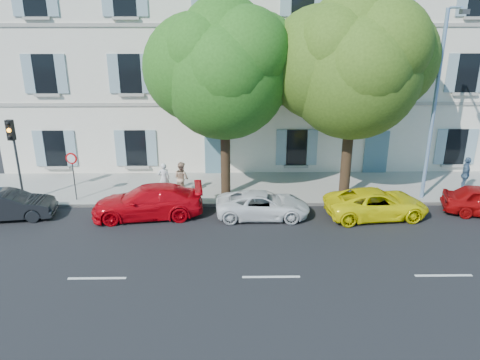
{
  "coord_description": "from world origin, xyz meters",
  "views": [
    {
      "loc": [
        -1.29,
        -18.02,
        8.65
      ],
      "look_at": [
        -0.99,
        2.0,
        1.4
      ],
      "focal_mm": 35.0,
      "sensor_mm": 36.0,
      "label": 1
    }
  ],
  "objects_px": {
    "car_yellow_supercar": "(376,203)",
    "pedestrian_b": "(181,178)",
    "car_dark_sedan": "(9,205)",
    "pedestrian_a": "(164,178)",
    "street_lamp": "(437,96)",
    "car_white_coupe": "(263,205)",
    "car_red_coupe": "(148,202)",
    "tree_left": "(225,76)",
    "pedestrian_c": "(466,175)",
    "tree_right": "(353,72)",
    "road_sign": "(72,166)",
    "traffic_light": "(13,143)"
  },
  "relations": [
    {
      "from": "tree_right",
      "to": "street_lamp",
      "type": "bearing_deg",
      "value": -4.74
    },
    {
      "from": "tree_left",
      "to": "traffic_light",
      "type": "distance_m",
      "value": 10.06
    },
    {
      "from": "street_lamp",
      "to": "pedestrian_a",
      "type": "distance_m",
      "value": 13.22
    },
    {
      "from": "car_red_coupe",
      "to": "car_white_coupe",
      "type": "relative_size",
      "value": 1.18
    },
    {
      "from": "car_yellow_supercar",
      "to": "pedestrian_a",
      "type": "height_order",
      "value": "pedestrian_a"
    },
    {
      "from": "car_red_coupe",
      "to": "car_white_coupe",
      "type": "xyz_separation_m",
      "value": [
        5.1,
        -0.12,
        -0.13
      ]
    },
    {
      "from": "car_dark_sedan",
      "to": "pedestrian_b",
      "type": "height_order",
      "value": "pedestrian_b"
    },
    {
      "from": "car_dark_sedan",
      "to": "pedestrian_a",
      "type": "height_order",
      "value": "pedestrian_a"
    },
    {
      "from": "car_dark_sedan",
      "to": "traffic_light",
      "type": "relative_size",
      "value": 0.98
    },
    {
      "from": "car_dark_sedan",
      "to": "car_yellow_supercar",
      "type": "height_order",
      "value": "car_dark_sedan"
    },
    {
      "from": "car_yellow_supercar",
      "to": "pedestrian_b",
      "type": "bearing_deg",
      "value": 68.06
    },
    {
      "from": "tree_right",
      "to": "pedestrian_c",
      "type": "bearing_deg",
      "value": 5.73
    },
    {
      "from": "street_lamp",
      "to": "pedestrian_a",
      "type": "bearing_deg",
      "value": 176.07
    },
    {
      "from": "tree_right",
      "to": "pedestrian_c",
      "type": "relative_size",
      "value": 5.23
    },
    {
      "from": "car_dark_sedan",
      "to": "pedestrian_a",
      "type": "relative_size",
      "value": 2.44
    },
    {
      "from": "pedestrian_c",
      "to": "car_red_coupe",
      "type": "bearing_deg",
      "value": 120.48
    },
    {
      "from": "street_lamp",
      "to": "pedestrian_a",
      "type": "xyz_separation_m",
      "value": [
        -12.52,
        0.86,
        -4.14
      ]
    },
    {
      "from": "tree_left",
      "to": "street_lamp",
      "type": "xyz_separation_m",
      "value": [
        9.5,
        -0.6,
        -0.84
      ]
    },
    {
      "from": "car_red_coupe",
      "to": "street_lamp",
      "type": "bearing_deg",
      "value": 90.53
    },
    {
      "from": "car_dark_sedan",
      "to": "street_lamp",
      "type": "bearing_deg",
      "value": -92.45
    },
    {
      "from": "car_dark_sedan",
      "to": "road_sign",
      "type": "height_order",
      "value": "road_sign"
    },
    {
      "from": "street_lamp",
      "to": "car_white_coupe",
      "type": "bearing_deg",
      "value": -168.08
    },
    {
      "from": "road_sign",
      "to": "pedestrian_c",
      "type": "xyz_separation_m",
      "value": [
        19.01,
        0.82,
        -0.8
      ]
    },
    {
      "from": "car_red_coupe",
      "to": "tree_right",
      "type": "xyz_separation_m",
      "value": [
        9.16,
        1.84,
        5.39
      ]
    },
    {
      "from": "car_yellow_supercar",
      "to": "road_sign",
      "type": "relative_size",
      "value": 1.93
    },
    {
      "from": "car_white_coupe",
      "to": "car_yellow_supercar",
      "type": "xyz_separation_m",
      "value": [
        5.03,
        -0.05,
        0.05
      ]
    },
    {
      "from": "tree_right",
      "to": "pedestrian_b",
      "type": "distance_m",
      "value": 9.42
    },
    {
      "from": "pedestrian_a",
      "to": "car_dark_sedan",
      "type": "bearing_deg",
      "value": 8.52
    },
    {
      "from": "car_red_coupe",
      "to": "street_lamp",
      "type": "height_order",
      "value": "street_lamp"
    },
    {
      "from": "road_sign",
      "to": "pedestrian_b",
      "type": "relative_size",
      "value": 1.42
    },
    {
      "from": "pedestrian_b",
      "to": "road_sign",
      "type": "bearing_deg",
      "value": 50.51
    },
    {
      "from": "car_dark_sedan",
      "to": "pedestrian_a",
      "type": "xyz_separation_m",
      "value": [
        6.46,
        2.54,
        0.3
      ]
    },
    {
      "from": "car_dark_sedan",
      "to": "tree_left",
      "type": "relative_size",
      "value": 0.43
    },
    {
      "from": "car_dark_sedan",
      "to": "pedestrian_b",
      "type": "distance_m",
      "value": 7.74
    },
    {
      "from": "tree_left",
      "to": "pedestrian_a",
      "type": "bearing_deg",
      "value": 175.1
    },
    {
      "from": "tree_right",
      "to": "pedestrian_a",
      "type": "distance_m",
      "value": 10.18
    },
    {
      "from": "car_dark_sedan",
      "to": "street_lamp",
      "type": "relative_size",
      "value": 0.44
    },
    {
      "from": "car_red_coupe",
      "to": "traffic_light",
      "type": "height_order",
      "value": "traffic_light"
    },
    {
      "from": "car_white_coupe",
      "to": "tree_right",
      "type": "height_order",
      "value": "tree_right"
    },
    {
      "from": "tree_left",
      "to": "car_white_coupe",
      "type": "bearing_deg",
      "value": -53.36
    },
    {
      "from": "car_dark_sedan",
      "to": "car_red_coupe",
      "type": "bearing_deg",
      "value": -96.08
    },
    {
      "from": "car_dark_sedan",
      "to": "tree_right",
      "type": "relative_size",
      "value": 0.42
    },
    {
      "from": "tree_left",
      "to": "car_red_coupe",
      "type": "bearing_deg",
      "value": -148.18
    },
    {
      "from": "car_dark_sedan",
      "to": "tree_left",
      "type": "distance_m",
      "value": 11.1
    },
    {
      "from": "car_white_coupe",
      "to": "car_dark_sedan",
      "type": "bearing_deg",
      "value": 90.42
    },
    {
      "from": "car_yellow_supercar",
      "to": "pedestrian_b",
      "type": "xyz_separation_m",
      "value": [
        -8.87,
        2.5,
        0.34
      ]
    },
    {
      "from": "tree_left",
      "to": "pedestrian_c",
      "type": "bearing_deg",
      "value": 1.59
    },
    {
      "from": "car_dark_sedan",
      "to": "tree_left",
      "type": "xyz_separation_m",
      "value": [
        9.49,
        2.28,
        5.29
      ]
    },
    {
      "from": "car_dark_sedan",
      "to": "car_red_coupe",
      "type": "height_order",
      "value": "car_red_coupe"
    },
    {
      "from": "car_red_coupe",
      "to": "pedestrian_a",
      "type": "relative_size",
      "value": 3.08
    }
  ]
}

